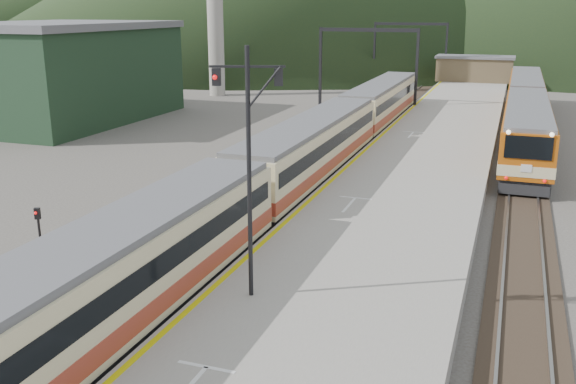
% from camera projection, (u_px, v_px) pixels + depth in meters
% --- Properties ---
extents(track_main, '(2.60, 200.00, 0.23)m').
position_uv_depth(track_main, '(359.00, 144.00, 47.49)').
color(track_main, black).
rests_on(track_main, ground).
extents(track_far, '(2.60, 200.00, 0.23)m').
position_uv_depth(track_far, '(295.00, 140.00, 49.08)').
color(track_far, black).
rests_on(track_far, ground).
extents(track_second, '(2.60, 200.00, 0.23)m').
position_uv_depth(track_second, '(523.00, 156.00, 43.81)').
color(track_second, black).
rests_on(track_second, ground).
extents(platform, '(8.00, 100.00, 1.00)m').
position_uv_depth(platform, '(432.00, 149.00, 43.76)').
color(platform, gray).
rests_on(platform, ground).
extents(gantry_near, '(9.55, 0.25, 8.00)m').
position_uv_depth(gantry_near, '(368.00, 54.00, 60.46)').
color(gantry_near, black).
rests_on(gantry_near, ground).
extents(gantry_far, '(9.55, 0.25, 8.00)m').
position_uv_depth(gantry_far, '(410.00, 41.00, 83.12)').
color(gantry_far, black).
rests_on(gantry_far, ground).
extents(warehouse, '(14.50, 20.50, 8.60)m').
position_uv_depth(warehouse, '(58.00, 72.00, 57.07)').
color(warehouse, '#1A311C').
rests_on(warehouse, ground).
extents(station_shed, '(9.40, 4.40, 3.10)m').
position_uv_depth(station_shed, '(475.00, 68.00, 79.45)').
color(station_shed, brown).
rests_on(station_shed, platform).
extents(main_train, '(2.89, 59.37, 3.53)m').
position_uv_depth(main_train, '(312.00, 151.00, 36.31)').
color(main_train, beige).
rests_on(main_train, track_main).
extents(second_train, '(2.88, 39.24, 3.52)m').
position_uv_depth(second_train, '(525.00, 109.00, 51.14)').
color(second_train, '#AE4E0C').
rests_on(second_train, track_second).
extents(signal_mast, '(2.11, 0.80, 7.76)m').
position_uv_depth(signal_mast, '(249.00, 150.00, 19.10)').
color(signal_mast, black).
rests_on(signal_mast, platform).
extents(short_signal_b, '(0.27, 0.24, 2.27)m').
position_uv_depth(short_signal_b, '(290.00, 138.00, 42.52)').
color(short_signal_b, black).
rests_on(short_signal_b, ground).
extents(short_signal_c, '(0.27, 0.24, 2.27)m').
position_uv_depth(short_signal_c, '(39.00, 228.00, 25.21)').
color(short_signal_c, black).
rests_on(short_signal_c, ground).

